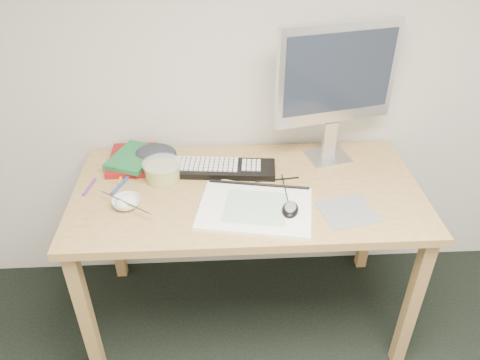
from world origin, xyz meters
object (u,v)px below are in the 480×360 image
object	(u,v)px
keyboard	(222,169)
rice_bowl	(126,203)
desk	(247,204)
sketchpad	(255,208)
monitor	(337,78)

from	to	relation	value
keyboard	rice_bowl	size ratio (longest dim) A/B	4.19
desk	rice_bowl	distance (m)	0.49
desk	sketchpad	size ratio (longest dim) A/B	3.32
sketchpad	rice_bowl	bearing A→B (deg)	-174.96
desk	keyboard	size ratio (longest dim) A/B	3.09
desk	monitor	world-z (taller)	monitor
sketchpad	rice_bowl	size ratio (longest dim) A/B	3.91
sketchpad	keyboard	bearing A→B (deg)	124.38
sketchpad	monitor	size ratio (longest dim) A/B	0.71
sketchpad	monitor	distance (m)	0.63
monitor	rice_bowl	xyz separation A→B (m)	(-0.84, -0.32, -0.36)
sketchpad	keyboard	xyz separation A→B (m)	(-0.12, 0.27, 0.01)
monitor	desk	bearing A→B (deg)	-162.49
sketchpad	monitor	xyz separation A→B (m)	(0.35, 0.36, 0.37)
sketchpad	monitor	bearing A→B (deg)	56.41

